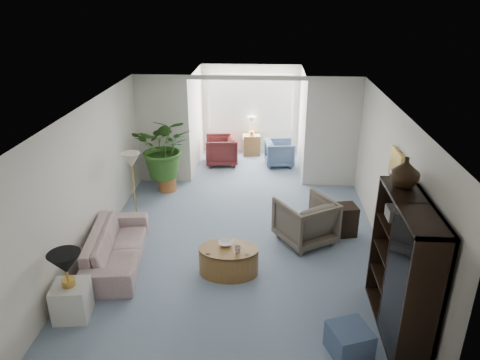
# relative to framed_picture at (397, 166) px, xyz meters

# --- Properties ---
(floor) EXTENTS (6.00, 6.00, 0.00)m
(floor) POSITION_rel_framed_picture_xyz_m (-2.46, 0.10, -1.70)
(floor) COLOR #869DB1
(floor) RESTS_ON ground
(sunroom_floor) EXTENTS (2.60, 2.60, 0.00)m
(sunroom_floor) POSITION_rel_framed_picture_xyz_m (-2.46, 4.20, -1.70)
(sunroom_floor) COLOR #869DB1
(sunroom_floor) RESTS_ON ground
(back_pier_left) EXTENTS (1.20, 0.12, 2.50)m
(back_pier_left) POSITION_rel_framed_picture_xyz_m (-4.36, 3.10, -0.45)
(back_pier_left) COLOR silver
(back_pier_left) RESTS_ON ground
(back_pier_right) EXTENTS (1.20, 0.12, 2.50)m
(back_pier_right) POSITION_rel_framed_picture_xyz_m (-0.56, 3.10, -0.45)
(back_pier_right) COLOR silver
(back_pier_right) RESTS_ON ground
(back_header) EXTENTS (2.60, 0.12, 0.10)m
(back_header) POSITION_rel_framed_picture_xyz_m (-2.46, 3.10, 0.75)
(back_header) COLOR silver
(back_header) RESTS_ON back_pier_left
(window_pane) EXTENTS (2.20, 0.02, 1.50)m
(window_pane) POSITION_rel_framed_picture_xyz_m (-2.46, 5.28, -0.30)
(window_pane) COLOR white
(window_blinds) EXTENTS (2.20, 0.02, 1.50)m
(window_blinds) POSITION_rel_framed_picture_xyz_m (-2.46, 5.25, -0.30)
(window_blinds) COLOR white
(framed_picture) EXTENTS (0.04, 0.50, 0.40)m
(framed_picture) POSITION_rel_framed_picture_xyz_m (0.00, 0.00, 0.00)
(framed_picture) COLOR #B2A78E
(sofa) EXTENTS (1.06, 2.13, 0.60)m
(sofa) POSITION_rel_framed_picture_xyz_m (-4.43, -0.34, -1.40)
(sofa) COLOR #BBAE9F
(sofa) RESTS_ON ground
(end_table) EXTENTS (0.52, 0.52, 0.51)m
(end_table) POSITION_rel_framed_picture_xyz_m (-4.63, -1.69, -1.44)
(end_table) COLOR silver
(end_table) RESTS_ON ground
(table_lamp) EXTENTS (0.44, 0.44, 0.30)m
(table_lamp) POSITION_rel_framed_picture_xyz_m (-4.63, -1.69, -0.84)
(table_lamp) COLOR black
(table_lamp) RESTS_ON end_table
(floor_lamp) EXTENTS (0.36, 0.36, 0.28)m
(floor_lamp) POSITION_rel_framed_picture_xyz_m (-4.53, 1.17, -0.45)
(floor_lamp) COLOR beige
(floor_lamp) RESTS_ON ground
(coffee_table) EXTENTS (1.02, 1.02, 0.45)m
(coffee_table) POSITION_rel_framed_picture_xyz_m (-2.57, -0.52, -1.47)
(coffee_table) COLOR olive
(coffee_table) RESTS_ON ground
(coffee_bowl) EXTENTS (0.25, 0.25, 0.06)m
(coffee_bowl) POSITION_rel_framed_picture_xyz_m (-2.62, -0.42, -1.22)
(coffee_bowl) COLOR white
(coffee_bowl) RESTS_ON coffee_table
(coffee_cup) EXTENTS (0.12, 0.12, 0.10)m
(coffee_cup) POSITION_rel_framed_picture_xyz_m (-2.42, -0.62, -1.20)
(coffee_cup) COLOR beige
(coffee_cup) RESTS_ON coffee_table
(wingback_chair) EXTENTS (1.23, 1.24, 0.83)m
(wingback_chair) POSITION_rel_framed_picture_xyz_m (-1.28, 0.54, -1.29)
(wingback_chair) COLOR #695F53
(wingback_chair) RESTS_ON ground
(side_table_dark) EXTENTS (0.55, 0.48, 0.58)m
(side_table_dark) POSITION_rel_framed_picture_xyz_m (-0.58, 0.84, -1.41)
(side_table_dark) COLOR black
(side_table_dark) RESTS_ON ground
(entertainment_cabinet) EXTENTS (0.45, 1.67, 1.86)m
(entertainment_cabinet) POSITION_rel_framed_picture_xyz_m (-0.23, -1.64, -0.77)
(entertainment_cabinet) COLOR black
(entertainment_cabinet) RESTS_ON ground
(cabinet_urn) EXTENTS (0.38, 0.38, 0.39)m
(cabinet_urn) POSITION_rel_framed_picture_xyz_m (-0.23, -1.14, 0.35)
(cabinet_urn) COLOR black
(cabinet_urn) RESTS_ON entertainment_cabinet
(ottoman) EXTENTS (0.60, 0.60, 0.38)m
(ottoman) POSITION_rel_framed_picture_xyz_m (-0.92, -2.16, -1.51)
(ottoman) COLOR slate
(ottoman) RESTS_ON ground
(plant_pot) EXTENTS (0.40, 0.40, 0.32)m
(plant_pot) POSITION_rel_framed_picture_xyz_m (-4.22, 2.60, -1.54)
(plant_pot) COLOR #AE6432
(plant_pot) RESTS_ON ground
(house_plant) EXTENTS (1.27, 1.10, 1.41)m
(house_plant) POSITION_rel_framed_picture_xyz_m (-4.22, 2.60, -0.67)
(house_plant) COLOR #326121
(house_plant) RESTS_ON plant_pot
(sunroom_chair_blue) EXTENTS (0.79, 0.77, 0.65)m
(sunroom_chair_blue) POSITION_rel_framed_picture_xyz_m (-1.67, 4.33, -1.38)
(sunroom_chair_blue) COLOR slate
(sunroom_chair_blue) RESTS_ON ground
(sunroom_chair_maroon) EXTENTS (0.89, 0.87, 0.73)m
(sunroom_chair_maroon) POSITION_rel_framed_picture_xyz_m (-3.17, 4.33, -1.33)
(sunroom_chair_maroon) COLOR #5B1F24
(sunroom_chair_maroon) RESTS_ON ground
(sunroom_table) EXTENTS (0.50, 0.41, 0.56)m
(sunroom_table) POSITION_rel_framed_picture_xyz_m (-2.42, 5.08, -1.42)
(sunroom_table) COLOR olive
(sunroom_table) RESTS_ON ground
(shelf_clutter) EXTENTS (0.30, 1.11, 1.06)m
(shelf_clutter) POSITION_rel_framed_picture_xyz_m (-0.28, -1.76, -0.61)
(shelf_clutter) COLOR #53514E
(shelf_clutter) RESTS_ON entertainment_cabinet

